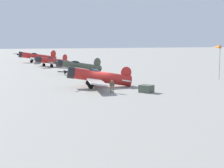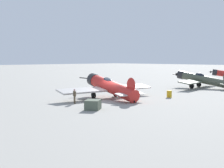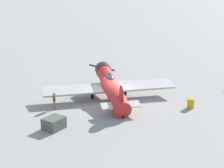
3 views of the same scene
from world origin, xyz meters
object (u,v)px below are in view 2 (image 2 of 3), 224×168
(fuel_drum, at_px, (169,94))
(ground_crew_mechanic, at_px, (75,95))
(airplane_foreground, at_px, (110,87))
(equipment_crate, at_px, (93,105))
(airplane_mid_apron, at_px, (202,79))

(fuel_drum, bearing_deg, ground_crew_mechanic, -19.94)
(airplane_foreground, bearing_deg, equipment_crate, 133.25)
(airplane_foreground, relative_size, fuel_drum, 14.74)
(equipment_crate, height_order, fuel_drum, equipment_crate)
(airplane_mid_apron, bearing_deg, fuel_drum, 94.41)
(fuel_drum, bearing_deg, airplane_mid_apron, -167.70)
(ground_crew_mechanic, distance_m, equipment_crate, 4.28)
(airplane_mid_apron, relative_size, fuel_drum, 13.95)
(airplane_mid_apron, bearing_deg, ground_crew_mechanic, 79.28)
(ground_crew_mechanic, bearing_deg, airplane_foreground, -157.20)
(airplane_foreground, height_order, airplane_mid_apron, airplane_mid_apron)
(airplane_foreground, bearing_deg, airplane_mid_apron, -86.06)
(equipment_crate, bearing_deg, airplane_mid_apron, -173.61)
(airplane_foreground, relative_size, airplane_mid_apron, 1.06)
(airplane_foreground, relative_size, ground_crew_mechanic, 8.15)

